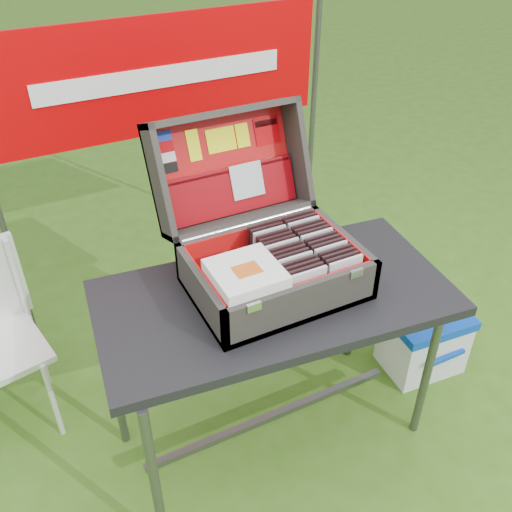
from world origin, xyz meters
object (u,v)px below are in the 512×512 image
suitcase (268,220)px  cardboard_box (335,298)px  cooler (423,340)px  table (272,371)px

suitcase → cardboard_box: bearing=31.3°
cooler → table: bearing=-173.1°
suitcase → cooler: suitcase is taller
cooler → cardboard_box: size_ratio=0.85×
table → cardboard_box: 0.80m
table → cooler: table is taller
cooler → cardboard_box: cardboard_box is taller
cardboard_box → cooler: bearing=-49.7°
suitcase → cardboard_box: size_ratio=1.36×
table → cardboard_box: table is taller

